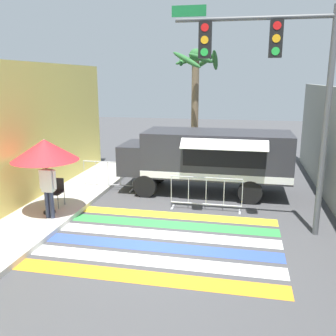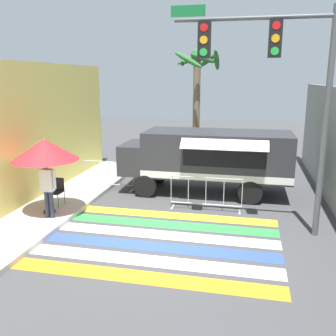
{
  "view_description": "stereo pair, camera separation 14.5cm",
  "coord_description": "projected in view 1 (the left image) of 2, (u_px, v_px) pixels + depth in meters",
  "views": [
    {
      "loc": [
        2.1,
        -9.02,
        4.2
      ],
      "look_at": [
        -0.34,
        2.84,
        1.27
      ],
      "focal_mm": 40.0,
      "sensor_mm": 36.0,
      "label": 1
    },
    {
      "loc": [
        2.24,
        -8.99,
        4.2
      ],
      "look_at": [
        -0.34,
        2.84,
        1.27
      ],
      "focal_mm": 40.0,
      "sensor_mm": 36.0,
      "label": 2
    }
  ],
  "objects": [
    {
      "name": "barricade_side",
      "position": [
        108.0,
        176.0,
        14.3
      ],
      "size": [
        1.97,
        0.44,
        1.11
      ],
      "color": "#B7BABF",
      "rests_on": "ground_plane"
    },
    {
      "name": "barricade_front",
      "position": [
        206.0,
        194.0,
        12.07
      ],
      "size": [
        2.32,
        0.44,
        1.11
      ],
      "color": "#B7BABF",
      "rests_on": "ground_plane"
    },
    {
      "name": "vendor_person",
      "position": [
        48.0,
        186.0,
        10.87
      ],
      "size": [
        0.53,
        0.23,
        1.74
      ],
      "rotation": [
        0.0,
        0.0,
        0.17
      ],
      "color": "#2D3347",
      "rests_on": "sidewalk_left"
    },
    {
      "name": "ground_plane",
      "position": [
        159.0,
        239.0,
        9.98
      ],
      "size": [
        60.0,
        60.0,
        0.0
      ],
      "primitive_type": "plane",
      "color": "#424244"
    },
    {
      "name": "palm_tree",
      "position": [
        196.0,
        84.0,
        17.39
      ],
      "size": [
        2.1,
        2.28,
        5.5
      ],
      "color": "#7A664C",
      "rests_on": "ground_plane"
    },
    {
      "name": "food_truck",
      "position": [
        204.0,
        155.0,
        13.73
      ],
      "size": [
        6.16,
        2.56,
        2.31
      ],
      "color": "#2D2D33",
      "rests_on": "ground_plane"
    },
    {
      "name": "traffic_signal_pole",
      "position": [
        276.0,
        72.0,
        9.54
      ],
      "size": [
        4.12,
        0.29,
        6.01
      ],
      "color": "#515456",
      "rests_on": "ground_plane"
    },
    {
      "name": "crosswalk_painted",
      "position": [
        158.0,
        240.0,
        9.9
      ],
      "size": [
        6.4,
        4.36,
        0.01
      ],
      "color": "orange",
      "rests_on": "ground_plane"
    },
    {
      "name": "folding_chair",
      "position": [
        56.0,
        190.0,
        12.05
      ],
      "size": [
        0.45,
        0.45,
        0.9
      ],
      "rotation": [
        0.0,
        0.0,
        0.21
      ],
      "color": "#4C4C51",
      "rests_on": "sidewalk_left"
    },
    {
      "name": "patio_umbrella",
      "position": [
        45.0,
        150.0,
        11.04
      ],
      "size": [
        1.98,
        1.98,
        2.29
      ],
      "color": "black",
      "rests_on": "sidewalk_left"
    }
  ]
}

